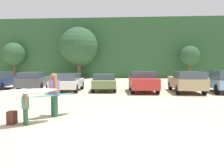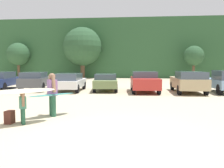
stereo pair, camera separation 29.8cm
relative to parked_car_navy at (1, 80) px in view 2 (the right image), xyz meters
name	(u,v)px [view 2 (the right image)]	position (x,y,z in m)	size (l,w,h in m)	color
ground_plane	(116,133)	(10.20, -11.45, -0.77)	(120.00, 120.00, 0.00)	#C1B293
hillside_ridge	(134,50)	(10.20, 23.63, 3.64)	(108.00, 12.00, 8.82)	#2D5633
tree_far_right	(18,54)	(-6.91, 16.69, 2.74)	(3.35, 3.35, 5.21)	brown
tree_center_right	(82,47)	(2.88, 16.51, 3.77)	(5.54, 5.54, 7.32)	brown
tree_center_left	(194,56)	(18.32, 15.79, 2.37)	(2.68, 2.68, 4.52)	brown
parked_car_navy	(1,80)	(0.00, 0.00, 0.00)	(2.34, 4.92, 1.43)	navy
parked_car_dark_gray	(36,80)	(2.92, -0.10, 0.01)	(2.26, 4.24, 1.44)	#4C4F54
parked_car_white	(69,81)	(5.68, -0.46, -0.04)	(2.10, 4.33, 1.36)	white
parked_car_olive_green	(106,82)	(8.36, 0.24, -0.07)	(2.15, 4.24, 1.28)	#6B7F4C
parked_car_red	(145,81)	(11.32, -0.46, 0.02)	(2.15, 4.19, 1.51)	#B72D28
parked_car_tan	(188,81)	(14.43, -0.59, 0.05)	(2.01, 4.57, 1.53)	tan
person_adult	(52,92)	(7.49, -9.24, 0.18)	(0.53, 0.70, 1.69)	#26593F
person_child	(23,106)	(6.95, -10.64, -0.14)	(0.33, 0.42, 1.12)	#26593F
surfboard_teal	(52,95)	(7.50, -9.31, 0.07)	(1.71, 1.79, 0.12)	teal
surfboard_cream	(21,91)	(6.94, -10.72, 0.37)	(2.22, 2.08, 0.15)	beige
backpack_dropped	(10,117)	(6.45, -10.63, -0.55)	(0.24, 0.34, 0.45)	#592D23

